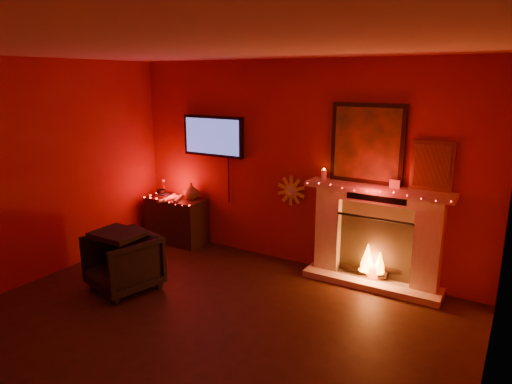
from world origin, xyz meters
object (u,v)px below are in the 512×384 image
at_px(fireplace, 376,227).
at_px(tv, 213,136).
at_px(sunburst_clock, 291,191).
at_px(console_table, 177,218).
at_px(armchair, 123,262).

distance_m(fireplace, tv, 2.61).
xyz_separation_m(tv, sunburst_clock, (1.25, 0.03, -0.65)).
height_order(sunburst_clock, console_table, sunburst_clock).
bearing_deg(sunburst_clock, armchair, -126.05).
xyz_separation_m(fireplace, sunburst_clock, (-1.19, 0.09, 0.28)).
bearing_deg(console_table, tv, 18.36).
bearing_deg(console_table, armchair, -71.86).
relative_size(tv, armchair, 1.67).
bearing_deg(sunburst_clock, console_table, -173.19).
xyz_separation_m(sunburst_clock, console_table, (-1.82, -0.22, -0.62)).
bearing_deg(armchair, fireplace, 48.72).
height_order(console_table, armchair, console_table).
xyz_separation_m(fireplace, armchair, (-2.50, -1.70, -0.39)).
xyz_separation_m(fireplace, console_table, (-3.02, -0.13, -0.35)).
bearing_deg(sunburst_clock, fireplace, -4.37).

